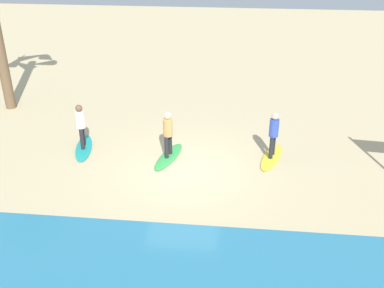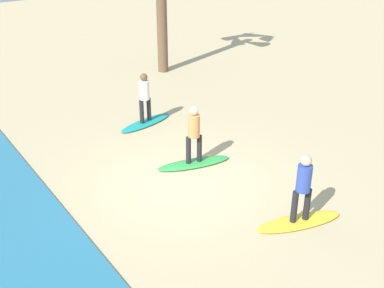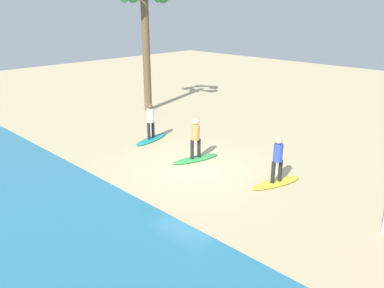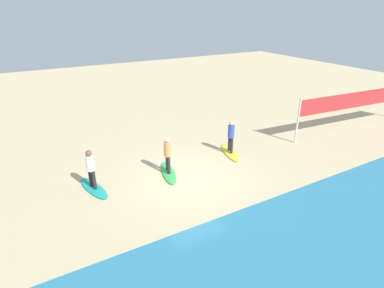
{
  "view_description": "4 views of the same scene",
  "coord_description": "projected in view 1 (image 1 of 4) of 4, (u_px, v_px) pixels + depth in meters",
  "views": [
    {
      "loc": [
        -1.62,
        12.74,
        7.56
      ],
      "look_at": [
        -0.24,
        -0.36,
        0.81
      ],
      "focal_mm": 41.54,
      "sensor_mm": 36.0,
      "label": 1
    },
    {
      "loc": [
        -8.67,
        5.89,
        6.34
      ],
      "look_at": [
        0.14,
        -0.37,
        0.96
      ],
      "focal_mm": 44.07,
      "sensor_mm": 36.0,
      "label": 2
    },
    {
      "loc": [
        -9.61,
        9.81,
        5.91
      ],
      "look_at": [
        0.43,
        -0.38,
        0.84
      ],
      "focal_mm": 36.61,
      "sensor_mm": 36.0,
      "label": 3
    },
    {
      "loc": [
        5.69,
        10.25,
        6.81
      ],
      "look_at": [
        -0.7,
        -1.02,
        1.05
      ],
      "focal_mm": 29.23,
      "sensor_mm": 36.0,
      "label": 4
    }
  ],
  "objects": [
    {
      "name": "surfboard_yellow",
      "position": [
        271.0,
        157.0,
        15.57
      ],
      "size": [
        1.12,
        2.17,
        0.09
      ],
      "primitive_type": "ellipsoid",
      "rotation": [
        0.0,
        0.0,
        1.29
      ],
      "color": "yellow",
      "rests_on": "ground"
    },
    {
      "name": "ground_plane",
      "position": [
        184.0,
        170.0,
        14.87
      ],
      "size": [
        60.0,
        60.0,
        0.0
      ],
      "primitive_type": "plane",
      "color": "#CCB789"
    },
    {
      "name": "surfer_yellow",
      "position": [
        274.0,
        132.0,
        15.12
      ],
      "size": [
        0.32,
        0.45,
        1.64
      ],
      "color": "#232328",
      "rests_on": "surfboard_yellow"
    },
    {
      "name": "surfer_teal",
      "position": [
        81.0,
        123.0,
        15.74
      ],
      "size": [
        0.32,
        0.45,
        1.64
      ],
      "color": "#232328",
      "rests_on": "surfboard_teal"
    },
    {
      "name": "surfer_green",
      "position": [
        168.0,
        131.0,
        15.15
      ],
      "size": [
        0.32,
        0.45,
        1.64
      ],
      "color": "#232328",
      "rests_on": "surfboard_green"
    },
    {
      "name": "surfboard_green",
      "position": [
        169.0,
        157.0,
        15.61
      ],
      "size": [
        1.06,
        2.17,
        0.09
      ],
      "primitive_type": "ellipsoid",
      "rotation": [
        0.0,
        0.0,
        1.32
      ],
      "color": "green",
      "rests_on": "ground"
    },
    {
      "name": "surfboard_teal",
      "position": [
        84.0,
        148.0,
        16.2
      ],
      "size": [
        1.01,
        2.17,
        0.09
      ],
      "primitive_type": "ellipsoid",
      "rotation": [
        0.0,
        0.0,
        1.79
      ],
      "color": "teal",
      "rests_on": "ground"
    }
  ]
}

